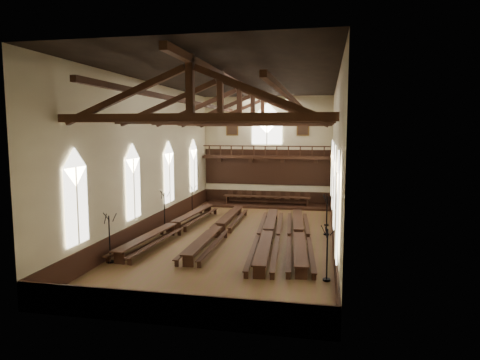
{
  "coord_description": "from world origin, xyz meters",
  "views": [
    {
      "loc": [
        5.37,
        -26.66,
        6.9
      ],
      "look_at": [
        -0.27,
        1.5,
        3.54
      ],
      "focal_mm": 32.0,
      "sensor_mm": 36.0,
      "label": 1
    }
  ],
  "objects_px": {
    "refectory_row_b": "(219,227)",
    "dais": "(267,205)",
    "refectory_row_a": "(174,225)",
    "candelabrum_right_near": "(327,264)",
    "high_table": "(267,197)",
    "candelabrum_left_mid": "(165,218)",
    "candelabrum_right_mid": "(327,223)",
    "refectory_row_d": "(298,234)",
    "candelabrum_right_far": "(327,216)",
    "candelabrum_left_near": "(110,248)",
    "refectory_row_c": "(268,233)",
    "candelabrum_left_far": "(192,204)"
  },
  "relations": [
    {
      "from": "refectory_row_a",
      "to": "dais",
      "type": "bearing_deg",
      "value": 67.47
    },
    {
      "from": "high_table",
      "to": "refectory_row_a",
      "type": "bearing_deg",
      "value": -112.53
    },
    {
      "from": "refectory_row_a",
      "to": "refectory_row_c",
      "type": "xyz_separation_m",
      "value": [
        6.46,
        -0.83,
        -0.01
      ]
    },
    {
      "from": "high_table",
      "to": "candelabrum_right_near",
      "type": "distance_m",
      "value": 19.41
    },
    {
      "from": "refectory_row_c",
      "to": "high_table",
      "type": "bearing_deg",
      "value": 98.09
    },
    {
      "from": "refectory_row_c",
      "to": "high_table",
      "type": "relative_size",
      "value": 1.82
    },
    {
      "from": "refectory_row_c",
      "to": "candelabrum_left_near",
      "type": "relative_size",
      "value": 5.44
    },
    {
      "from": "dais",
      "to": "candelabrum_right_far",
      "type": "relative_size",
      "value": 4.97
    },
    {
      "from": "refectory_row_a",
      "to": "candelabrum_right_near",
      "type": "relative_size",
      "value": 5.59
    },
    {
      "from": "refectory_row_c",
      "to": "candelabrum_left_far",
      "type": "bearing_deg",
      "value": 132.67
    },
    {
      "from": "refectory_row_b",
      "to": "refectory_row_d",
      "type": "relative_size",
      "value": 0.99
    },
    {
      "from": "candelabrum_right_near",
      "to": "candelabrum_right_mid",
      "type": "height_order",
      "value": "candelabrum_right_mid"
    },
    {
      "from": "candelabrum_right_mid",
      "to": "refectory_row_c",
      "type": "bearing_deg",
      "value": -146.6
    },
    {
      "from": "candelabrum_right_mid",
      "to": "candelabrum_left_near",
      "type": "bearing_deg",
      "value": -143.33
    },
    {
      "from": "refectory_row_b",
      "to": "refectory_row_c",
      "type": "xyz_separation_m",
      "value": [
        3.36,
        -0.92,
        0.02
      ]
    },
    {
      "from": "refectory_row_b",
      "to": "dais",
      "type": "bearing_deg",
      "value": 81.81
    },
    {
      "from": "refectory_row_c",
      "to": "candelabrum_left_far",
      "type": "height_order",
      "value": "candelabrum_left_far"
    },
    {
      "from": "candelabrum_left_mid",
      "to": "candelabrum_right_mid",
      "type": "distance_m",
      "value": 11.11
    },
    {
      "from": "candelabrum_right_near",
      "to": "refectory_row_b",
      "type": "bearing_deg",
      "value": 133.38
    },
    {
      "from": "candelabrum_right_mid",
      "to": "candelabrum_right_far",
      "type": "bearing_deg",
      "value": 90.0
    },
    {
      "from": "refectory_row_d",
      "to": "candelabrum_right_far",
      "type": "distance_m",
      "value": 5.36
    },
    {
      "from": "candelabrum_left_near",
      "to": "high_table",
      "type": "bearing_deg",
      "value": 72.33
    },
    {
      "from": "refectory_row_b",
      "to": "high_table",
      "type": "height_order",
      "value": "high_table"
    },
    {
      "from": "refectory_row_c",
      "to": "refectory_row_d",
      "type": "relative_size",
      "value": 1.01
    },
    {
      "from": "refectory_row_d",
      "to": "dais",
      "type": "distance_m",
      "value": 12.55
    },
    {
      "from": "candelabrum_left_mid",
      "to": "candelabrum_right_near",
      "type": "height_order",
      "value": "candelabrum_left_mid"
    },
    {
      "from": "candelabrum_left_near",
      "to": "candelabrum_left_far",
      "type": "distance_m",
      "value": 14.04
    },
    {
      "from": "refectory_row_b",
      "to": "candelabrum_right_far",
      "type": "xyz_separation_m",
      "value": [
        6.96,
        4.37,
        0.17
      ]
    },
    {
      "from": "high_table",
      "to": "candelabrum_left_far",
      "type": "relative_size",
      "value": 3.39
    },
    {
      "from": "refectory_row_a",
      "to": "candelabrum_right_near",
      "type": "height_order",
      "value": "candelabrum_right_near"
    },
    {
      "from": "candelabrum_left_mid",
      "to": "candelabrum_right_mid",
      "type": "height_order",
      "value": "candelabrum_right_mid"
    },
    {
      "from": "refectory_row_b",
      "to": "dais",
      "type": "relative_size",
      "value": 1.24
    },
    {
      "from": "refectory_row_d",
      "to": "candelabrum_left_mid",
      "type": "relative_size",
      "value": 5.2
    },
    {
      "from": "refectory_row_b",
      "to": "candelabrum_left_far",
      "type": "bearing_deg",
      "value": 119.82
    },
    {
      "from": "candelabrum_right_near",
      "to": "candelabrum_right_far",
      "type": "relative_size",
      "value": 1.13
    },
    {
      "from": "candelabrum_right_near",
      "to": "candelabrum_right_far",
      "type": "distance_m",
      "value": 11.73
    },
    {
      "from": "refectory_row_a",
      "to": "high_table",
      "type": "bearing_deg",
      "value": 67.47
    },
    {
      "from": "refectory_row_c",
      "to": "high_table",
      "type": "height_order",
      "value": "high_table"
    },
    {
      "from": "candelabrum_left_near",
      "to": "dais",
      "type": "bearing_deg",
      "value": 72.33
    },
    {
      "from": "refectory_row_a",
      "to": "refectory_row_d",
      "type": "relative_size",
      "value": 1.02
    },
    {
      "from": "candelabrum_left_mid",
      "to": "refectory_row_d",
      "type": "bearing_deg",
      "value": -9.96
    },
    {
      "from": "high_table",
      "to": "candelabrum_left_near",
      "type": "relative_size",
      "value": 2.99
    },
    {
      "from": "refectory_row_c",
      "to": "refectory_row_a",
      "type": "bearing_deg",
      "value": 172.66
    },
    {
      "from": "dais",
      "to": "high_table",
      "type": "distance_m",
      "value": 0.72
    },
    {
      "from": "refectory_row_d",
      "to": "candelabrum_right_near",
      "type": "xyz_separation_m",
      "value": [
        1.71,
        -6.65,
        0.26
      ]
    },
    {
      "from": "refectory_row_d",
      "to": "high_table",
      "type": "relative_size",
      "value": 1.8
    },
    {
      "from": "refectory_row_c",
      "to": "candelabrum_right_near",
      "type": "height_order",
      "value": "candelabrum_right_near"
    },
    {
      "from": "candelabrum_left_near",
      "to": "candelabrum_right_far",
      "type": "bearing_deg",
      "value": 45.21
    },
    {
      "from": "refectory_row_d",
      "to": "candelabrum_left_mid",
      "type": "height_order",
      "value": "candelabrum_left_mid"
    },
    {
      "from": "candelabrum_left_far",
      "to": "candelabrum_left_near",
      "type": "bearing_deg",
      "value": -90.0
    }
  ]
}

